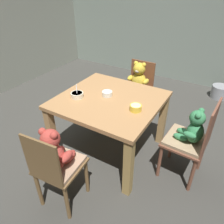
% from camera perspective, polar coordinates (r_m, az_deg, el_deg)
% --- Properties ---
extents(ground_plane, '(5.20, 5.20, 0.04)m').
position_cam_1_polar(ground_plane, '(2.79, -0.54, -9.95)').
color(ground_plane, '#3F3D39').
extents(dining_table, '(1.08, 1.03, 0.73)m').
position_cam_1_polar(dining_table, '(2.40, -0.61, 1.21)').
color(dining_table, '#AD7B4B').
rests_on(dining_table, ground_plane).
extents(teddy_chair_near_front, '(0.41, 0.41, 0.88)m').
position_cam_1_polar(teddy_chair_near_front, '(1.90, -14.85, -11.76)').
color(teddy_chair_near_front, brown).
rests_on(teddy_chair_near_front, ground_plane).
extents(teddy_chair_far_center, '(0.40, 0.39, 0.86)m').
position_cam_1_polar(teddy_chair_far_center, '(3.14, 6.97, 8.03)').
color(teddy_chair_far_center, brown).
rests_on(teddy_chair_far_center, ground_plane).
extents(teddy_chair_near_right, '(0.42, 0.43, 0.93)m').
position_cam_1_polar(teddy_chair_near_right, '(2.25, 20.40, -5.73)').
color(teddy_chair_near_right, brown).
rests_on(teddy_chair_near_right, ground_plane).
extents(porridge_bowl_yellow_near_right, '(0.12, 0.12, 0.06)m').
position_cam_1_polar(porridge_bowl_yellow_near_right, '(2.13, 6.29, 1.16)').
color(porridge_bowl_yellow_near_right, yellow).
rests_on(porridge_bowl_yellow_near_right, dining_table).
extents(porridge_bowl_white_center, '(0.11, 0.11, 0.05)m').
position_cam_1_polar(porridge_bowl_white_center, '(2.38, -1.29, 4.92)').
color(porridge_bowl_white_center, silver).
rests_on(porridge_bowl_white_center, dining_table).
extents(porridge_bowl_cream_near_left, '(0.14, 0.14, 0.12)m').
position_cam_1_polar(porridge_bowl_cream_near_left, '(2.38, -9.24, 4.51)').
color(porridge_bowl_cream_near_left, beige).
rests_on(porridge_bowl_cream_near_left, dining_table).
extents(metal_pail, '(0.29, 0.29, 0.22)m').
position_cam_1_polar(metal_pail, '(4.27, 26.68, 4.81)').
color(metal_pail, '#93969B').
rests_on(metal_pail, ground_plane).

